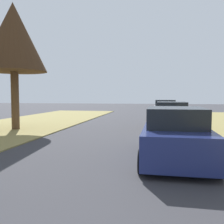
{
  "coord_description": "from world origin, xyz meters",
  "views": [
    {
      "loc": [
        1.6,
        0.45,
        1.92
      ],
      "look_at": [
        -0.06,
        9.47,
        1.31
      ],
      "focal_mm": 39.39,
      "sensor_mm": 36.0,
      "label": 1
    }
  ],
  "objects": [
    {
      "name": "parked_sedan_navy",
      "position": [
        2.14,
        8.02,
        0.72
      ],
      "size": [
        1.97,
        4.41,
        1.57
      ],
      "color": "navy",
      "rests_on": "ground"
    },
    {
      "name": "street_tree_left_mid_b",
      "position": [
        -6.23,
        13.0,
        5.11
      ],
      "size": [
        3.56,
        3.56,
        6.99
      ],
      "color": "brown",
      "rests_on": "grass_verge_left"
    },
    {
      "name": "parked_sedan_silver",
      "position": [
        2.27,
        21.86,
        0.72
      ],
      "size": [
        1.97,
        4.41,
        1.57
      ],
      "color": "#BCBCC1",
      "rests_on": "ground"
    },
    {
      "name": "parked_sedan_tan",
      "position": [
        2.41,
        14.9,
        0.72
      ],
      "size": [
        1.97,
        4.41,
        1.57
      ],
      "color": "tan",
      "rests_on": "ground"
    }
  ]
}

